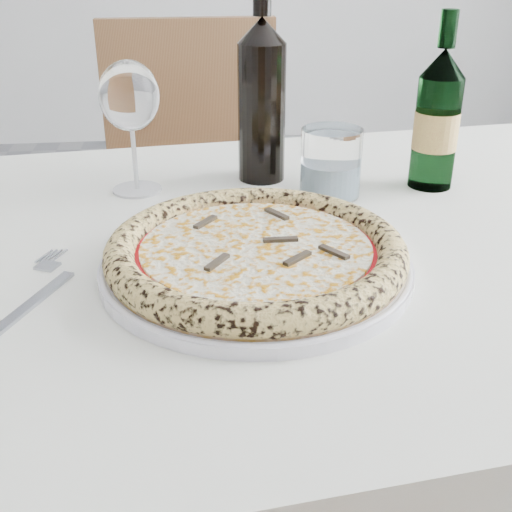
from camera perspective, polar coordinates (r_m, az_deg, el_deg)
The scene contains 9 objects.
dining_table at distance 0.87m, azimuth -0.72°, elevation -3.41°, with size 1.57×1.04×0.76m.
chair_far at distance 1.68m, azimuth -5.52°, elevation 6.39°, with size 0.46×0.46×0.93m.
plate at distance 0.73m, azimuth 0.00°, elevation -0.79°, with size 0.35×0.35×0.02m.
pizza at distance 0.73m, azimuth -0.00°, elevation 0.46°, with size 0.34×0.34×0.04m.
fork at distance 0.73m, azimuth -18.84°, elevation -2.89°, with size 0.07×0.19×0.00m.
wine_glass at distance 0.96m, azimuth -11.19°, elevation 13.53°, with size 0.09×0.09×0.19m.
tumbler at distance 0.96m, azimuth 6.65°, elevation 7.84°, with size 0.09×0.09×0.10m.
beer_bottle at distance 1.01m, azimuth 15.79°, elevation 11.56°, with size 0.07×0.07×0.26m.
wine_bottle at distance 1.00m, azimuth 0.51°, elevation 13.81°, with size 0.07×0.07×0.30m.
Camera 1 is at (0.07, -0.93, 1.10)m, focal length 45.00 mm.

